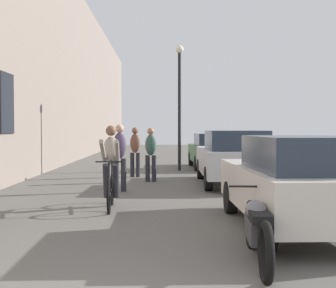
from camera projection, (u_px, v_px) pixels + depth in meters
The scene contains 10 objects.
building_facade_left at pixel (36, 51), 16.87m from camera, with size 0.54×68.00×8.95m.
cyclist_on_bicycle at pixel (111, 169), 9.54m from camera, with size 0.52×1.76×1.74m.
pedestrian_near at pixel (120, 154), 12.00m from camera, with size 0.38×0.30×1.76m.
pedestrian_mid at pixel (151, 151), 14.25m from camera, with size 0.35×0.25×1.67m.
pedestrian_far at pixel (135, 149), 15.66m from camera, with size 0.37×0.28×1.69m.
street_lamp at pixel (179, 91), 18.02m from camera, with size 0.32×0.32×4.90m.
parked_car_nearest at pixel (296, 181), 7.42m from camera, with size 1.86×4.31×1.53m.
parked_car_second at pixel (233, 157), 13.50m from camera, with size 1.94×4.50×1.59m.
parked_car_third at pixel (212, 150), 19.14m from camera, with size 1.79×4.09×1.44m.
parked_motorcycle at pixel (257, 229), 5.68m from camera, with size 0.62×2.15×0.92m.
Camera 1 is at (1.11, -3.06, 1.64)m, focal length 49.33 mm.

